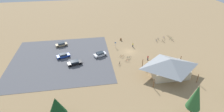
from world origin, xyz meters
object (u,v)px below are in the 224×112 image
(pine_midwest, at_px, (56,107))
(bicycle_red_near_sign, at_px, (127,60))
(bicycle_blue_mid_cluster, at_px, (156,40))
(car_black_far_end, at_px, (75,63))
(lot_sign, at_px, (115,44))
(car_blue_second_row, at_px, (63,56))
(car_white_near_entry, at_px, (100,54))
(trash_bin, at_px, (121,39))
(bicycle_yellow_yard_left, at_px, (169,36))
(bicycle_silver_by_bin, at_px, (173,41))
(bicycle_white_yard_right, at_px, (158,39))
(bicycle_teal_lone_east, at_px, (129,57))
(bicycle_green_yard_front, at_px, (171,38))
(bicycle_orange_lone_west, at_px, (122,56))
(pine_mideast, at_px, (196,97))
(visitor_crossing_yard, at_px, (148,58))
(bicycle_black_back_row, at_px, (119,64))
(bike_pavilion, at_px, (169,66))
(bicycle_black_edge_north, at_px, (163,41))
(visitor_at_bikes, at_px, (133,45))
(bicycle_purple_trailside, at_px, (164,38))
(car_tan_mid_lot, at_px, (61,44))

(pine_midwest, xyz_separation_m, bicycle_red_near_sign, (-19.68, -20.88, -4.12))
(bicycle_blue_mid_cluster, xyz_separation_m, car_black_far_end, (31.84, 11.96, 0.34))
(lot_sign, relative_size, car_blue_second_row, 0.47)
(car_black_far_end, height_order, car_white_near_entry, car_white_near_entry)
(trash_bin, bearing_deg, bicycle_yellow_yard_left, 179.56)
(pine_midwest, distance_m, car_blue_second_row, 26.83)
(lot_sign, distance_m, bicycle_blue_mid_cluster, 17.35)
(bicycle_silver_by_bin, distance_m, car_blue_second_row, 42.46)
(car_black_far_end, bearing_deg, bicycle_white_yard_right, -158.28)
(pine_midwest, bearing_deg, bicycle_red_near_sign, -133.31)
(bicycle_teal_lone_east, relative_size, car_black_far_end, 0.34)
(car_white_near_entry, bearing_deg, car_black_far_end, 25.20)
(bicycle_green_yard_front, bearing_deg, bicycle_orange_lone_west, 25.22)
(lot_sign, height_order, pine_mideast, pine_mideast)
(visitor_crossing_yard, bearing_deg, bicycle_blue_mid_cluster, -121.84)
(pine_midwest, height_order, bicycle_red_near_sign, pine_midwest)
(bicycle_black_back_row, bearing_deg, bike_pavilion, 150.95)
(visitor_crossing_yard, bearing_deg, bicycle_black_edge_north, -131.26)
(bicycle_orange_lone_west, relative_size, car_black_far_end, 0.35)
(car_white_near_entry, relative_size, visitor_crossing_yard, 2.63)
(bicycle_green_yard_front, xyz_separation_m, bicycle_white_yard_right, (5.24, -0.47, -0.01))
(visitor_crossing_yard, bearing_deg, bicycle_white_yard_right, -123.15)
(bicycle_silver_by_bin, distance_m, visitor_at_bikes, 17.06)
(pine_midwest, xyz_separation_m, bicycle_white_yard_right, (-35.79, -34.73, -4.08))
(pine_midwest, height_order, visitor_crossing_yard, pine_midwest)
(bicycle_green_yard_front, bearing_deg, bicycle_black_back_row, 31.55)
(bicycle_orange_lone_west, bearing_deg, car_blue_second_row, -8.49)
(pine_midwest, relative_size, car_black_far_end, 1.42)
(trash_bin, bearing_deg, bicycle_green_yard_front, 174.07)
(bicycle_purple_trailside, relative_size, bicycle_white_yard_right, 0.99)
(bicycle_white_yard_right, bearing_deg, bicycle_teal_lone_east, 38.65)
(pine_mideast, xyz_separation_m, bicycle_yellow_yard_left, (-12.76, -39.09, -5.21))
(car_tan_mid_lot, bearing_deg, trash_bin, -176.96)
(car_blue_second_row, bearing_deg, car_tan_mid_lot, -81.20)
(pine_mideast, height_order, car_black_far_end, pine_mideast)
(pine_mideast, distance_m, bicycle_white_yard_right, 38.71)
(bicycle_green_yard_front, height_order, car_white_near_entry, car_white_near_entry)
(car_black_far_end, xyz_separation_m, visitor_at_bikes, (-21.22, -8.66, 0.19))
(lot_sign, bearing_deg, visitor_crossing_yard, 130.68)
(car_tan_mid_lot, bearing_deg, car_blue_second_row, 98.80)
(bicycle_green_yard_front, bearing_deg, bicycle_purple_trailside, -24.64)
(bicycle_yellow_yard_left, bearing_deg, lot_sign, 12.49)
(bicycle_silver_by_bin, height_order, bicycle_black_back_row, bicycle_black_back_row)
(bicycle_yellow_yard_left, bearing_deg, bicycle_orange_lone_west, 29.21)
(bicycle_purple_trailside, bearing_deg, visitor_crossing_yard, 51.13)
(bike_pavilion, bearing_deg, bicycle_green_yard_front, -116.98)
(bicycle_orange_lone_west, bearing_deg, bike_pavilion, 134.59)
(bicycle_blue_mid_cluster, relative_size, car_white_near_entry, 0.37)
(bicycle_purple_trailside, distance_m, bicycle_white_yard_right, 2.81)
(car_black_far_end, relative_size, visitor_crossing_yard, 2.69)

